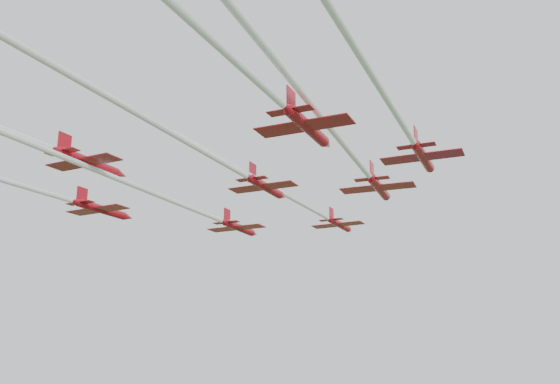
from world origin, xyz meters
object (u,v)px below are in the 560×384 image
at_px(jet_row4_left, 14,133).
at_px(jet_row4_right, 237,63).
at_px(jet_row2_right, 353,156).
at_px(jet_row3_mid, 208,154).
at_px(jet_lead, 309,208).
at_px(jet_row3_right, 389,102).
at_px(jet_row2_left, 178,203).

bearing_deg(jet_row4_left, jet_row4_right, -3.72).
height_order(jet_row2_right, jet_row3_mid, jet_row2_right).
relative_size(jet_lead, jet_row3_right, 0.84).
relative_size(jet_row2_left, jet_row4_right, 1.08).
bearing_deg(jet_row4_right, jet_row2_right, 89.99).
relative_size(jet_row2_right, jet_row3_mid, 1.10).
distance_m(jet_row3_mid, jet_row4_right, 19.07).
distance_m(jet_row3_right, jet_row4_left, 34.39).
xyz_separation_m(jet_lead, jet_row4_right, (11.36, -41.76, 0.20)).
height_order(jet_row3_mid, jet_row4_right, jet_row4_right).
relative_size(jet_lead, jet_row4_right, 0.87).
bearing_deg(jet_row4_left, jet_row2_left, 89.74).
xyz_separation_m(jet_row2_left, jet_row3_mid, (12.24, -12.91, 0.77)).
height_order(jet_row2_left, jet_row2_right, jet_row2_right).
height_order(jet_row3_mid, jet_row4_left, jet_row4_left).
bearing_deg(jet_row4_right, jet_row2_left, 129.62).
bearing_deg(jet_row3_right, jet_lead, 120.68).
height_order(jet_lead, jet_row4_right, jet_row4_right).
height_order(jet_lead, jet_row3_mid, jet_lead).
bearing_deg(jet_lead, jet_row2_right, -49.94).
distance_m(jet_lead, jet_row3_right, 36.53).
xyz_separation_m(jet_lead, jet_row2_left, (-12.46, -13.71, -1.20)).
xyz_separation_m(jet_row3_mid, jet_row3_right, (19.92, -4.15, 0.36)).
relative_size(jet_lead, jet_row3_mid, 0.92).
bearing_deg(jet_row4_left, jet_row3_right, 16.41).
xyz_separation_m(jet_row2_left, jet_row2_right, (23.47, 0.07, 2.94)).
bearing_deg(jet_row2_left, jet_row2_right, 0.21).
relative_size(jet_row3_mid, jet_row4_left, 1.19).
xyz_separation_m(jet_lead, jet_row3_right, (19.70, -30.77, -0.06)).
bearing_deg(jet_lead, jet_row2_left, -131.11).
relative_size(jet_row4_left, jet_row4_right, 0.79).
bearing_deg(jet_row2_left, jet_row3_right, -27.91).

